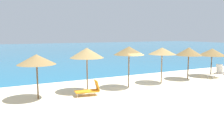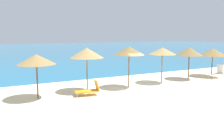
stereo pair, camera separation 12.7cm
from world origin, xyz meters
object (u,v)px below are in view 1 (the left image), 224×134
(beach_umbrella_4, at_px, (129,51))
(lounge_chair_0, at_px, (90,90))
(beach_umbrella_7, at_px, (212,52))
(beach_umbrella_6, at_px, (189,51))
(lounge_chair_1, at_px, (216,73))
(beach_umbrella_5, at_px, (162,51))
(beach_umbrella_2, at_px, (36,60))
(beach_umbrella_3, at_px, (87,53))

(beach_umbrella_4, xyz_separation_m, lounge_chair_0, (-3.28, -0.71, -2.26))
(beach_umbrella_7, relative_size, lounge_chair_0, 1.58)
(beach_umbrella_6, height_order, lounge_chair_1, beach_umbrella_6)
(beach_umbrella_5, bearing_deg, beach_umbrella_2, -178.74)
(beach_umbrella_2, height_order, lounge_chair_1, beach_umbrella_2)
(beach_umbrella_2, height_order, beach_umbrella_5, beach_umbrella_5)
(beach_umbrella_3, height_order, beach_umbrella_6, beach_umbrella_3)
(beach_umbrella_6, bearing_deg, beach_umbrella_2, -178.29)
(beach_umbrella_3, xyz_separation_m, lounge_chair_1, (11.68, -0.72, -2.11))
(beach_umbrella_2, bearing_deg, lounge_chair_0, -12.85)
(beach_umbrella_2, distance_m, beach_umbrella_3, 3.24)
(beach_umbrella_2, bearing_deg, beach_umbrella_6, 1.71)
(beach_umbrella_3, distance_m, lounge_chair_1, 11.89)
(beach_umbrella_4, bearing_deg, beach_umbrella_6, 3.17)
(beach_umbrella_5, distance_m, beach_umbrella_7, 5.85)
(lounge_chair_0, bearing_deg, beach_umbrella_2, 86.05)
(beach_umbrella_2, distance_m, beach_umbrella_5, 9.34)
(beach_umbrella_6, xyz_separation_m, lounge_chair_1, (2.60, -0.76, -1.89))
(beach_umbrella_3, height_order, beach_umbrella_5, beach_umbrella_3)
(beach_umbrella_4, xyz_separation_m, beach_umbrella_7, (8.93, 0.38, -0.45))
(beach_umbrella_2, relative_size, lounge_chair_1, 1.74)
(beach_umbrella_6, xyz_separation_m, beach_umbrella_7, (2.87, 0.04, -0.16))
(lounge_chair_1, bearing_deg, beach_umbrella_4, 82.71)
(beach_umbrella_4, bearing_deg, lounge_chair_0, -167.77)
(beach_umbrella_5, distance_m, lounge_chair_1, 5.95)
(beach_umbrella_5, relative_size, lounge_chair_1, 1.82)
(lounge_chair_0, bearing_deg, beach_umbrella_4, -68.87)
(beach_umbrella_4, relative_size, beach_umbrella_6, 1.09)
(beach_umbrella_3, xyz_separation_m, beach_umbrella_7, (11.96, 0.09, -0.39))
(beach_umbrella_4, relative_size, beach_umbrella_5, 1.06)
(lounge_chair_0, bearing_deg, beach_umbrella_5, -73.20)
(beach_umbrella_7, bearing_deg, beach_umbrella_6, -179.11)
(lounge_chair_0, height_order, lounge_chair_1, lounge_chair_1)
(beach_umbrella_7, bearing_deg, beach_umbrella_2, -178.45)
(beach_umbrella_4, xyz_separation_m, beach_umbrella_6, (6.05, 0.34, -0.28))
(beach_umbrella_2, height_order, beach_umbrella_3, beach_umbrella_3)
(beach_umbrella_6, distance_m, lounge_chair_1, 3.30)
(lounge_chair_1, bearing_deg, beach_umbrella_5, 79.37)
(beach_umbrella_3, relative_size, lounge_chair_0, 1.84)
(beach_umbrella_2, relative_size, beach_umbrella_3, 0.91)
(beach_umbrella_5, bearing_deg, beach_umbrella_6, 3.13)
(lounge_chair_0, xyz_separation_m, lounge_chair_1, (11.92, 0.28, 0.09))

